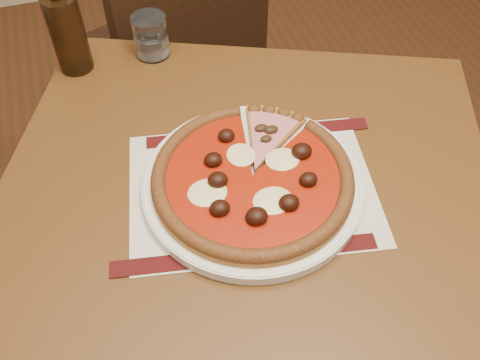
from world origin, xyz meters
name	(u,v)px	position (x,y,z in m)	size (l,w,h in m)	color
table	(243,237)	(-0.87, 1.00, 0.65)	(1.05, 1.05, 0.75)	#5A3515
chair_far	(176,48)	(-0.83, 1.72, 0.53)	(0.56, 0.56, 0.92)	black
placemat	(252,189)	(-0.85, 1.02, 0.75)	(0.39, 0.28, 0.00)	beige
plate	(252,185)	(-0.85, 1.02, 0.76)	(0.35, 0.35, 0.02)	white
pizza	(253,177)	(-0.85, 1.02, 0.78)	(0.32, 0.32, 0.04)	#A37027
ham_slice	(275,132)	(-0.78, 1.11, 0.78)	(0.12, 0.15, 0.02)	#A37027
water_glass	(151,36)	(-0.93, 1.42, 0.79)	(0.07, 0.07, 0.08)	white
bottle	(67,30)	(-1.08, 1.42, 0.84)	(0.07, 0.07, 0.22)	#311C0C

